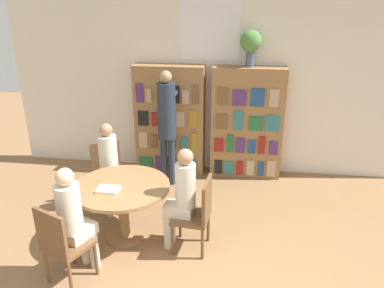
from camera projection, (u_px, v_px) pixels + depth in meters
wall_back at (210, 79)px, 5.83m from camera, size 6.40×0.07×3.00m
bookshelf_left at (170, 120)px, 5.97m from camera, size 1.10×0.34×1.74m
bookshelf_right at (247, 123)px, 5.81m from camera, size 1.10×0.34×1.74m
flower_vase at (251, 43)px, 5.37m from camera, size 0.31×0.31×0.52m
reading_table at (122, 195)px, 4.30m from camera, size 1.10×1.10×0.71m
chair_near_camera at (62, 243)px, 3.63m from camera, size 0.53×0.53×0.88m
chair_left_side at (108, 171)px, 5.09m from camera, size 0.55×0.55×0.88m
chair_far_side at (198, 212)px, 4.14m from camera, size 0.44×0.44×0.88m
seated_reader_left at (110, 164)px, 4.87m from camera, size 0.37×0.40×1.22m
seated_reader_right at (181, 195)px, 4.11m from camera, size 0.36×0.25×1.23m
seated_reader_back at (74, 216)px, 3.70m from camera, size 0.35×0.39×1.23m
librarian_standing at (167, 119)px, 5.43m from camera, size 0.26×0.53×1.75m
open_book_on_table at (108, 189)px, 4.12m from camera, size 0.24×0.18×0.03m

